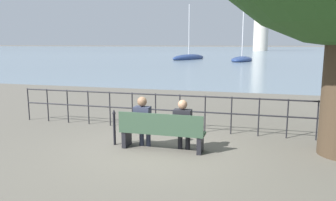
{
  "coord_description": "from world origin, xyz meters",
  "views": [
    {
      "loc": [
        2.11,
        -7.14,
        2.46
      ],
      "look_at": [
        0.0,
        0.5,
        1.09
      ],
      "focal_mm": 35.0,
      "sensor_mm": 36.0,
      "label": 1
    }
  ],
  "objects_px": {
    "seated_person_left": "(143,120)",
    "sailboat_3": "(242,60)",
    "seated_person_right": "(183,123)",
    "sailboat_1": "(189,58)",
    "park_bench": "(162,132)",
    "harbor_lighthouse": "(262,14)",
    "closed_umbrella": "(114,125)"
  },
  "relations": [
    {
      "from": "sailboat_1",
      "to": "closed_umbrella",
      "type": "bearing_deg",
      "value": -59.66
    },
    {
      "from": "seated_person_left",
      "to": "sailboat_1",
      "type": "distance_m",
      "value": 45.72
    },
    {
      "from": "seated_person_left",
      "to": "seated_person_right",
      "type": "height_order",
      "value": "seated_person_left"
    },
    {
      "from": "closed_umbrella",
      "to": "harbor_lighthouse",
      "type": "height_order",
      "value": "harbor_lighthouse"
    },
    {
      "from": "seated_person_right",
      "to": "sailboat_3",
      "type": "height_order",
      "value": "sailboat_3"
    },
    {
      "from": "seated_person_left",
      "to": "sailboat_1",
      "type": "height_order",
      "value": "sailboat_1"
    },
    {
      "from": "seated_person_right",
      "to": "seated_person_left",
      "type": "bearing_deg",
      "value": -179.97
    },
    {
      "from": "park_bench",
      "to": "sailboat_1",
      "type": "bearing_deg",
      "value": 101.06
    },
    {
      "from": "sailboat_3",
      "to": "harbor_lighthouse",
      "type": "relative_size",
      "value": 0.27
    },
    {
      "from": "sailboat_3",
      "to": "park_bench",
      "type": "bearing_deg",
      "value": -77.25
    },
    {
      "from": "closed_umbrella",
      "to": "sailboat_1",
      "type": "xyz_separation_m",
      "value": [
        -7.57,
        44.94,
        -0.23
      ]
    },
    {
      "from": "sailboat_3",
      "to": "harbor_lighthouse",
      "type": "height_order",
      "value": "harbor_lighthouse"
    },
    {
      "from": "park_bench",
      "to": "seated_person_left",
      "type": "relative_size",
      "value": 1.61
    },
    {
      "from": "seated_person_right",
      "to": "sailboat_1",
      "type": "relative_size",
      "value": 0.14
    },
    {
      "from": "seated_person_left",
      "to": "sailboat_3",
      "type": "relative_size",
      "value": 0.16
    },
    {
      "from": "seated_person_left",
      "to": "park_bench",
      "type": "bearing_deg",
      "value": -9.23
    },
    {
      "from": "seated_person_right",
      "to": "sailboat_1",
      "type": "height_order",
      "value": "sailboat_1"
    },
    {
      "from": "seated_person_left",
      "to": "sailboat_3",
      "type": "bearing_deg",
      "value": 89.68
    },
    {
      "from": "harbor_lighthouse",
      "to": "sailboat_1",
      "type": "bearing_deg",
      "value": -98.67
    },
    {
      "from": "park_bench",
      "to": "sailboat_3",
      "type": "relative_size",
      "value": 0.26
    },
    {
      "from": "sailboat_3",
      "to": "seated_person_right",
      "type": "bearing_deg",
      "value": -76.57
    },
    {
      "from": "sailboat_3",
      "to": "harbor_lighthouse",
      "type": "xyz_separation_m",
      "value": [
        2.63,
        76.9,
        12.87
      ]
    },
    {
      "from": "seated_person_right",
      "to": "sailboat_3",
      "type": "bearing_deg",
      "value": 91.03
    },
    {
      "from": "sailboat_1",
      "to": "harbor_lighthouse",
      "type": "xyz_separation_m",
      "value": [
        11.18,
        73.31,
        12.83
      ]
    },
    {
      "from": "closed_umbrella",
      "to": "sailboat_3",
      "type": "relative_size",
      "value": 0.12
    },
    {
      "from": "closed_umbrella",
      "to": "sailboat_3",
      "type": "height_order",
      "value": "sailboat_3"
    },
    {
      "from": "sailboat_1",
      "to": "harbor_lighthouse",
      "type": "height_order",
      "value": "harbor_lighthouse"
    },
    {
      "from": "park_bench",
      "to": "sailboat_1",
      "type": "distance_m",
      "value": 45.89
    },
    {
      "from": "park_bench",
      "to": "sailboat_3",
      "type": "xyz_separation_m",
      "value": [
        -0.26,
        41.44,
        -0.21
      ]
    },
    {
      "from": "sailboat_1",
      "to": "harbor_lighthouse",
      "type": "distance_m",
      "value": 75.26
    },
    {
      "from": "seated_person_left",
      "to": "seated_person_right",
      "type": "distance_m",
      "value": 0.98
    },
    {
      "from": "park_bench",
      "to": "seated_person_right",
      "type": "xyz_separation_m",
      "value": [
        0.49,
        0.08,
        0.23
      ]
    }
  ]
}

